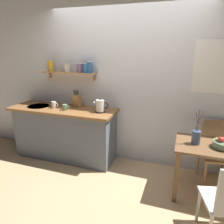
{
  "coord_description": "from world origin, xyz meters",
  "views": [
    {
      "loc": [
        0.92,
        -2.69,
        1.89
      ],
      "look_at": [
        -0.1,
        0.25,
        0.95
      ],
      "focal_mm": 34.23,
      "sensor_mm": 36.0,
      "label": 1
    }
  ],
  "objects": [
    {
      "name": "ground_plane",
      "position": [
        0.0,
        0.0,
        0.0
      ],
      "size": [
        14.0,
        14.0,
        0.0
      ],
      "primitive_type": "plane",
      "color": "tan"
    },
    {
      "name": "twig_vase",
      "position": [
        1.11,
        -0.02,
        0.82
      ],
      "size": [
        0.11,
        0.11,
        0.46
      ],
      "color": "#475675",
      "rests_on": "dining_table"
    },
    {
      "name": "coffee_mug_spare",
      "position": [
        -0.9,
        0.22,
        0.96
      ],
      "size": [
        0.12,
        0.08,
        0.09
      ],
      "color": "slate",
      "rests_on": "kitchen_counter"
    },
    {
      "name": "kitchen_counter",
      "position": [
        -1.0,
        0.32,
        0.46
      ],
      "size": [
        1.83,
        0.63,
        0.91
      ],
      "color": "slate",
      "rests_on": "ground_plane"
    },
    {
      "name": "wall_shelf",
      "position": [
        -0.88,
        0.49,
        1.55
      ],
      "size": [
        0.95,
        0.2,
        0.33
      ],
      "color": "tan"
    },
    {
      "name": "back_wall",
      "position": [
        0.21,
        0.65,
        1.35
      ],
      "size": [
        6.8,
        0.11,
        2.7
      ],
      "color": "silver",
      "rests_on": "ground_plane"
    },
    {
      "name": "electric_kettle",
      "position": [
        -0.31,
        0.29,
        1.01
      ],
      "size": [
        0.24,
        0.16,
        0.22
      ],
      "color": "black",
      "rests_on": "kitchen_counter"
    },
    {
      "name": "coffee_mug_by_sink",
      "position": [
        -1.14,
        0.27,
        0.97
      ],
      "size": [
        0.12,
        0.08,
        0.11
      ],
      "color": "white",
      "rests_on": "kitchen_counter"
    },
    {
      "name": "fruit_bowl",
      "position": [
        1.42,
        -0.03,
        0.78
      ],
      "size": [
        0.26,
        0.26,
        0.15
      ],
      "color": "slate",
      "rests_on": "dining_table"
    },
    {
      "name": "knife_block",
      "position": [
        -0.81,
        0.47,
        1.03
      ],
      "size": [
        0.12,
        0.17,
        0.3
      ],
      "color": "tan",
      "rests_on": "kitchen_counter"
    },
    {
      "name": "dining_table",
      "position": [
        1.35,
        0.0,
        0.6
      ],
      "size": [
        0.97,
        0.62,
        0.73
      ],
      "color": "brown",
      "rests_on": "ground_plane"
    },
    {
      "name": "dining_chair_far",
      "position": [
        1.41,
        0.42,
        0.5
      ],
      "size": [
        0.49,
        0.5,
        0.9
      ],
      "color": "tan",
      "rests_on": "ground_plane"
    }
  ]
}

